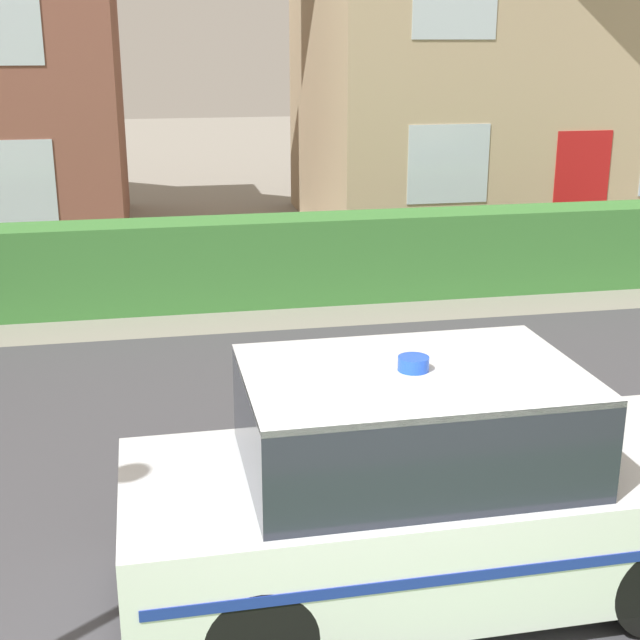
# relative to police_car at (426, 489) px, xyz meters

# --- Properties ---
(road_strip) EXTENTS (28.00, 6.84, 0.01)m
(road_strip) POSITION_rel_police_car_xyz_m (-0.57, 2.35, -0.77)
(road_strip) COLOR #424247
(road_strip) RESTS_ON ground
(garden_hedge) EXTENTS (13.81, 0.76, 1.21)m
(garden_hedge) POSITION_rel_police_car_xyz_m (0.05, 7.11, -0.17)
(garden_hedge) COLOR #3D7F38
(garden_hedge) RESTS_ON ground
(police_car) EXTENTS (4.03, 1.63, 1.69)m
(police_car) POSITION_rel_police_car_xyz_m (0.00, 0.00, 0.00)
(police_car) COLOR black
(police_car) RESTS_ON road_strip
(house_right) EXTENTS (8.05, 6.00, 7.34)m
(house_right) POSITION_rel_police_car_xyz_m (5.38, 12.05, 2.96)
(house_right) COLOR tan
(house_right) RESTS_ON ground
(wheelie_bin) EXTENTS (0.71, 0.79, 1.07)m
(wheelie_bin) POSITION_rel_police_car_xyz_m (3.36, 7.85, -0.23)
(wheelie_bin) COLOR #23662D
(wheelie_bin) RESTS_ON ground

